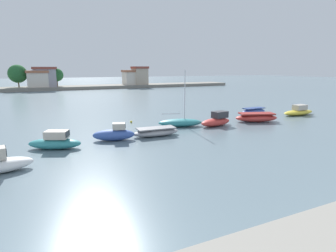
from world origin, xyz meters
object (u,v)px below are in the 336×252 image
at_px(moored_boat_4, 156,132).
at_px(moored_boat_7, 256,117).
at_px(moored_boat_3, 114,134).
at_px(moored_boat_8, 254,111).
at_px(moored_boat_6, 216,121).
at_px(moored_boat_5, 180,122).
at_px(mooring_buoy_0, 131,122).
at_px(moored_boat_2, 55,142).
at_px(moored_boat_9, 299,111).

xyz_separation_m(moored_boat_4, moored_boat_7, (14.54, 1.53, 0.13)).
distance_m(moored_boat_3, moored_boat_8, 22.86).
bearing_deg(moored_boat_4, moored_boat_6, 12.90).
height_order(moored_boat_5, moored_boat_7, moored_boat_5).
bearing_deg(mooring_buoy_0, moored_boat_7, -22.02).
relative_size(moored_boat_6, moored_boat_8, 1.06).
distance_m(moored_boat_2, moored_boat_3, 5.27).
relative_size(moored_boat_5, moored_boat_6, 1.43).
xyz_separation_m(moored_boat_3, mooring_buoy_0, (3.98, 7.42, -0.47)).
relative_size(moored_boat_5, mooring_buoy_0, 22.24).
relative_size(moored_boat_5, moored_boat_7, 1.12).
bearing_deg(moored_boat_6, moored_boat_8, 13.57).
bearing_deg(moored_boat_8, moored_boat_6, -158.52).
xyz_separation_m(moored_boat_2, moored_boat_3, (5.23, 0.60, 0.02)).
relative_size(moored_boat_4, moored_boat_7, 0.84).
height_order(moored_boat_2, moored_boat_3, moored_boat_3).
bearing_deg(moored_boat_8, moored_boat_3, -168.04).
xyz_separation_m(moored_boat_4, moored_boat_9, (23.73, 2.83, 0.10)).
xyz_separation_m(moored_boat_4, mooring_buoy_0, (-0.25, 7.51, -0.27)).
bearing_deg(moored_boat_6, moored_boat_5, 150.01).
distance_m(moored_boat_4, moored_boat_8, 18.81).
bearing_deg(moored_boat_6, moored_boat_9, -5.60).
relative_size(moored_boat_7, moored_boat_8, 1.35).
relative_size(moored_boat_3, moored_boat_5, 0.64).
height_order(moored_boat_4, moored_boat_5, moored_boat_5).
bearing_deg(moored_boat_7, moored_boat_9, 27.62).
height_order(moored_boat_8, mooring_buoy_0, moored_boat_8).
height_order(moored_boat_3, moored_boat_8, moored_boat_3).
distance_m(moored_boat_6, moored_boat_8, 10.38).
relative_size(moored_boat_2, moored_boat_6, 1.03).
bearing_deg(mooring_buoy_0, moored_boat_8, -5.49).
bearing_deg(moored_boat_3, moored_boat_5, 34.45).
distance_m(moored_boat_3, moored_boat_7, 18.83).
bearing_deg(moored_boat_9, moored_boat_6, -177.16).
height_order(moored_boat_4, moored_boat_9, moored_boat_9).
bearing_deg(moored_boat_8, moored_boat_5, -170.99).
xyz_separation_m(moored_boat_4, moored_boat_8, (17.91, 5.77, 0.09)).
height_order(moored_boat_4, moored_boat_7, moored_boat_7).
bearing_deg(moored_boat_6, mooring_buoy_0, 135.22).
distance_m(moored_boat_2, moored_boat_8, 28.09).
relative_size(moored_boat_9, mooring_buoy_0, 19.37).
xyz_separation_m(moored_boat_5, moored_boat_8, (13.58, 2.74, 0.02)).
relative_size(moored_boat_3, moored_boat_7, 0.72).
height_order(moored_boat_2, moored_boat_6, moored_boat_6).
bearing_deg(mooring_buoy_0, moored_boat_9, -11.04).
distance_m(moored_boat_6, moored_boat_7, 6.12).
xyz_separation_m(moored_boat_6, moored_boat_9, (15.31, 1.27, -0.12)).
relative_size(moored_boat_5, moored_boat_8, 1.51).
bearing_deg(moored_boat_5, moored_boat_8, 29.72).
bearing_deg(moored_boat_3, moored_boat_4, 14.28).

